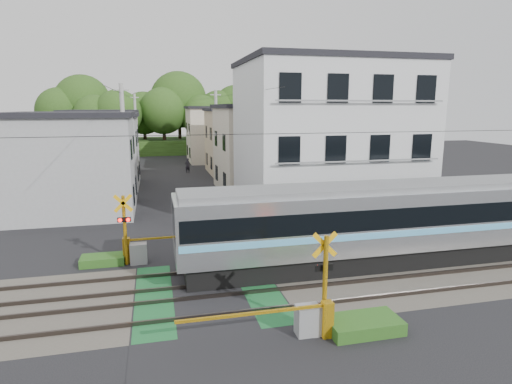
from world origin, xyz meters
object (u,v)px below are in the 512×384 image
object	(u,v)px
crossing_signal_near	(311,313)
pedestrian	(187,166)
crossing_signal_far	(136,247)
apartment_block	(328,140)

from	to	relation	value
crossing_signal_near	pedestrian	distance (m)	32.64
crossing_signal_far	apartment_block	distance (m)	13.14
apartment_block	crossing_signal_near	bearing A→B (deg)	-114.22
pedestrian	apartment_block	bearing A→B (deg)	90.08
crossing_signal_far	pedestrian	distance (m)	25.66
crossing_signal_near	apartment_block	size ratio (longest dim) A/B	0.46
crossing_signal_far	apartment_block	size ratio (longest dim) A/B	0.46
apartment_block	pedestrian	xyz separation A→B (m)	(-6.90, 19.48, -3.90)
crossing_signal_near	apartment_block	world-z (taller)	apartment_block
crossing_signal_far	pedestrian	xyz separation A→B (m)	(4.18, 25.32, 0.04)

